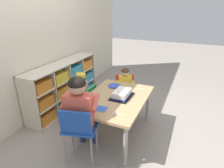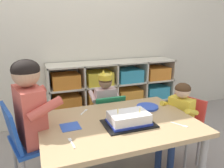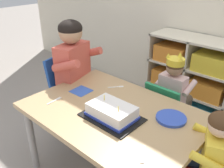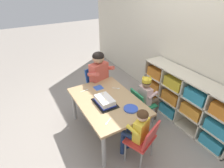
% 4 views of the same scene
% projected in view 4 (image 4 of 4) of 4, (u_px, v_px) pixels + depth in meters
% --- Properties ---
extents(ground, '(16.00, 16.00, 0.00)m').
position_uv_depth(ground, '(108.00, 130.00, 2.84)').
color(ground, gray).
extents(classroom_back_wall, '(5.95, 0.10, 2.92)m').
position_uv_depth(classroom_back_wall, '(189.00, 24.00, 2.71)').
color(classroom_back_wall, beige).
rests_on(classroom_back_wall, ground).
extents(storage_cubby_shelf, '(1.66, 0.35, 0.82)m').
position_uv_depth(storage_cubby_shelf, '(185.00, 100.00, 2.86)').
color(storage_cubby_shelf, beige).
rests_on(storage_cubby_shelf, ground).
extents(activity_table, '(1.15, 0.80, 0.58)m').
position_uv_depth(activity_table, '(107.00, 104.00, 2.58)').
color(activity_table, tan).
rests_on(activity_table, ground).
extents(classroom_chair_blue, '(0.32, 0.32, 0.62)m').
position_uv_depth(classroom_chair_blue, '(141.00, 104.00, 2.81)').
color(classroom_chair_blue, '#238451').
rests_on(classroom_chair_blue, ground).
extents(child_with_crown, '(0.30, 0.31, 0.84)m').
position_uv_depth(child_with_crown, '(147.00, 94.00, 2.78)').
color(child_with_crown, beige).
rests_on(child_with_crown, ground).
extents(classroom_chair_adult_side, '(0.40, 0.44, 0.75)m').
position_uv_depth(classroom_chair_adult_side, '(97.00, 83.00, 3.18)').
color(classroom_chair_adult_side, '#1E4CA8').
rests_on(classroom_chair_adult_side, ground).
extents(adult_helper_seated, '(0.47, 0.45, 1.06)m').
position_uv_depth(adult_helper_seated, '(101.00, 76.00, 3.00)').
color(adult_helper_seated, '#D15647').
rests_on(adult_helper_seated, ground).
extents(classroom_chair_guest_side, '(0.41, 0.43, 0.63)m').
position_uv_depth(classroom_chair_guest_side, '(144.00, 139.00, 2.19)').
color(classroom_chair_guest_side, red).
rests_on(classroom_chair_guest_side, ground).
extents(guest_at_table_side, '(0.34, 0.34, 0.79)m').
position_uv_depth(guest_at_table_side, '(137.00, 128.00, 2.18)').
color(guest_at_table_side, yellow).
rests_on(guest_at_table_side, ground).
extents(birthday_cake_on_tray, '(0.37, 0.25, 0.13)m').
position_uv_depth(birthday_cake_on_tray, '(105.00, 101.00, 2.46)').
color(birthday_cake_on_tray, black).
rests_on(birthday_cake_on_tray, activity_table).
extents(paper_plate_stack, '(0.19, 0.19, 0.02)m').
position_uv_depth(paper_plate_stack, '(131.00, 109.00, 2.36)').
color(paper_plate_stack, blue).
rests_on(paper_plate_stack, activity_table).
extents(paper_napkin_square, '(0.14, 0.14, 0.00)m').
position_uv_depth(paper_napkin_square, '(98.00, 88.00, 2.83)').
color(paper_napkin_square, '#3356B7').
rests_on(paper_napkin_square, activity_table).
extents(fork_scattered_mid_table, '(0.09, 0.11, 0.00)m').
position_uv_depth(fork_scattered_mid_table, '(116.00, 88.00, 2.81)').
color(fork_scattered_mid_table, white).
rests_on(fork_scattered_mid_table, activity_table).
extents(fork_by_napkin, '(0.03, 0.13, 0.00)m').
position_uv_depth(fork_by_napkin, '(85.00, 90.00, 2.75)').
color(fork_by_napkin, white).
rests_on(fork_by_napkin, activity_table).
extents(fork_at_table_front_edge, '(0.08, 0.12, 0.00)m').
position_uv_depth(fork_at_table_front_edge, '(108.00, 122.00, 2.16)').
color(fork_at_table_front_edge, white).
rests_on(fork_at_table_front_edge, activity_table).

